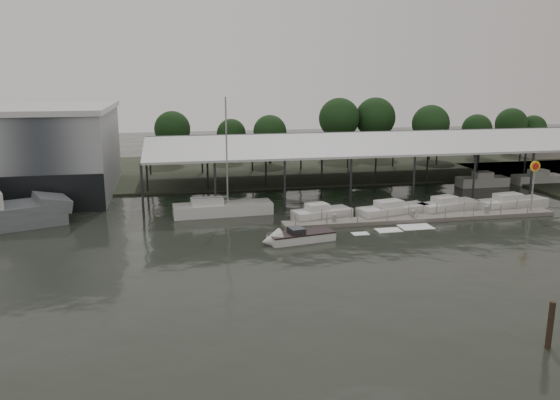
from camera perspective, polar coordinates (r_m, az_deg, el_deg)
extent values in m
plane|color=black|center=(41.75, 1.75, -6.71)|extent=(200.00, 200.00, 0.00)
cube|color=#393F2F|center=(81.96, -4.88, 3.18)|extent=(140.00, 30.00, 0.30)
cube|color=#979BA1|center=(71.45, -26.75, 4.34)|extent=(24.00, 20.00, 10.00)
cube|color=silver|center=(70.98, -27.18, 8.49)|extent=(24.50, 20.50, 0.60)
cube|color=#292B2E|center=(71.53, 10.10, 6.97)|extent=(58.00, 0.40, 0.30)
cylinder|color=#292B2E|center=(56.01, -14.19, 0.95)|extent=(0.24, 0.24, 5.50)
cylinder|color=#292B2E|center=(78.64, -13.45, 4.40)|extent=(0.24, 0.24, 5.50)
cylinder|color=#292B2E|center=(95.88, 23.86, 5.15)|extent=(0.24, 0.24, 5.50)
cube|color=slate|center=(55.64, 14.60, -1.85)|extent=(28.00, 2.00, 0.40)
cylinder|color=gray|center=(50.40, 1.65, -2.26)|extent=(0.10, 0.10, 1.20)
cylinder|color=gray|center=(62.92, 25.00, -0.40)|extent=(0.10, 0.10, 1.20)
cube|color=gray|center=(55.09, 13.69, -1.41)|extent=(0.30, 0.30, 0.70)
cylinder|color=gray|center=(61.28, 24.89, 0.91)|extent=(0.16, 0.16, 5.00)
cylinder|color=yellow|center=(60.86, 25.11, 3.21)|extent=(1.10, 0.12, 1.10)
cylinder|color=red|center=(60.80, 25.15, 3.20)|extent=(0.70, 0.05, 0.70)
cube|color=gray|center=(105.67, 26.15, 5.16)|extent=(10.00, 8.00, 4.00)
cube|color=slate|center=(57.71, -22.76, -0.20)|extent=(4.56, 5.22, 1.79)
cube|color=silver|center=(56.21, -5.97, -1.03)|extent=(10.17, 3.13, 1.40)
cube|color=silver|center=(55.80, -7.62, -0.23)|extent=(3.31, 1.96, 0.80)
cylinder|color=gray|center=(55.15, -5.60, 4.96)|extent=(0.16, 0.16, 11.03)
cylinder|color=gray|center=(55.72, -7.33, 0.29)|extent=(3.50, 0.31, 0.12)
cube|color=silver|center=(47.21, 2.23, -3.90)|extent=(5.99, 3.02, 0.90)
cone|color=silver|center=(46.18, -0.95, -4.29)|extent=(1.94, 2.26, 2.00)
cube|color=black|center=(47.09, 2.24, -3.44)|extent=(6.00, 3.08, 0.12)
cube|color=#292B2E|center=(46.84, 1.73, -3.21)|extent=(1.44, 1.60, 0.50)
cube|color=silver|center=(49.90, 8.39, -3.49)|extent=(2.30, 1.50, 0.04)
cube|color=silver|center=(51.43, 11.28, -3.10)|extent=(3.10, 2.00, 0.04)
cube|color=silver|center=(53.09, 14.00, -2.73)|extent=(3.90, 2.50, 0.04)
cube|color=silver|center=(54.14, 4.40, -1.54)|extent=(6.22, 3.46, 1.10)
cube|color=silver|center=(53.81, 3.91, -0.74)|extent=(2.37, 2.03, 0.70)
cube|color=silver|center=(56.51, 11.72, -1.16)|extent=(7.88, 3.89, 1.10)
cube|color=silver|center=(56.13, 11.29, -0.39)|extent=(2.95, 2.17, 0.70)
cube|color=silver|center=(59.80, 17.19, -0.69)|extent=(7.18, 3.89, 1.10)
cube|color=silver|center=(59.38, 16.82, 0.03)|extent=(2.73, 2.17, 0.70)
cube|color=silver|center=(63.49, 23.03, -0.38)|extent=(8.15, 3.25, 1.10)
cube|color=silver|center=(63.05, 22.72, 0.31)|extent=(2.97, 1.96, 0.70)
cylinder|color=#35251A|center=(32.62, 26.34, -12.11)|extent=(0.32, 0.32, 3.19)
cylinder|color=black|center=(88.52, -11.08, 4.97)|extent=(0.50, 0.50, 4.02)
sphere|color=#1B3B18|center=(88.10, -11.19, 7.30)|extent=(5.62, 5.62, 5.62)
cylinder|color=black|center=(89.30, -5.07, 5.02)|extent=(0.50, 0.50, 3.36)
sphere|color=#1B3B18|center=(88.93, -5.11, 6.94)|extent=(4.70, 4.70, 4.70)
cylinder|color=black|center=(86.49, -1.05, 4.93)|extent=(0.50, 0.50, 3.75)
sphere|color=#1B3B18|center=(86.08, -1.06, 7.15)|extent=(5.24, 5.24, 5.24)
cylinder|color=black|center=(93.18, 6.14, 5.80)|extent=(0.50, 0.50, 4.87)
sphere|color=#1B3B18|center=(92.73, 6.20, 8.48)|extent=(6.81, 6.81, 6.81)
cylinder|color=black|center=(95.42, 9.83, 5.85)|extent=(0.50, 0.50, 4.87)
sphere|color=#1B3B18|center=(94.98, 9.93, 8.48)|extent=(6.82, 6.82, 6.82)
cylinder|color=black|center=(94.29, 15.32, 5.34)|extent=(0.50, 0.50, 4.36)
sphere|color=#1B3B18|center=(93.88, 15.47, 7.71)|extent=(6.11, 6.11, 6.11)
cylinder|color=black|center=(99.37, 19.73, 5.17)|extent=(0.50, 0.50, 3.55)
sphere|color=#1B3B18|center=(99.03, 19.88, 7.00)|extent=(4.97, 4.97, 4.97)
cylinder|color=black|center=(105.68, 22.84, 5.45)|extent=(0.50, 0.50, 3.92)
sphere|color=#1B3B18|center=(105.34, 23.01, 7.35)|extent=(5.49, 5.49, 5.49)
cylinder|color=black|center=(108.15, 24.78, 5.26)|extent=(0.50, 0.50, 3.30)
sphere|color=#1B3B18|center=(107.85, 24.93, 6.82)|extent=(4.62, 4.62, 4.62)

